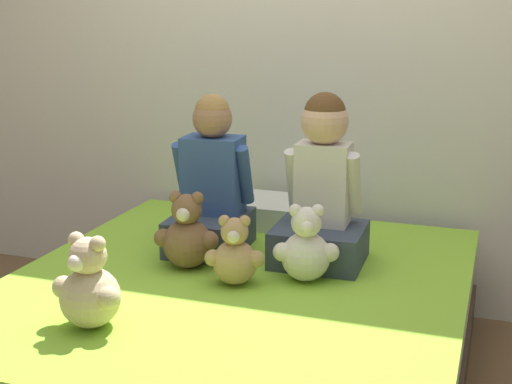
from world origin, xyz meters
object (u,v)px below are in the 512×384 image
(child_on_right, at_px, (322,192))
(teddy_bear_between_children, at_px, (235,255))
(teddy_bear_held_by_right_child, at_px, (306,249))
(teddy_bear_at_foot_of_bed, at_px, (89,288))
(child_on_left, at_px, (212,188))
(teddy_bear_held_by_left_child, at_px, (187,236))
(pillow_at_headboard, at_px, (292,213))
(bed, at_px, (236,335))

(child_on_right, distance_m, teddy_bear_between_children, 0.45)
(teddy_bear_held_by_right_child, height_order, teddy_bear_between_children, teddy_bear_held_by_right_child)
(teddy_bear_at_foot_of_bed, bearing_deg, child_on_left, 94.94)
(child_on_left, xyz_separation_m, teddy_bear_held_by_left_child, (0.00, -0.25, -0.13))
(teddy_bear_held_by_left_child, xyz_separation_m, teddy_bear_held_by_right_child, (0.47, 0.02, -0.01))
(child_on_right, xyz_separation_m, pillow_at_headboard, (-0.25, 0.43, -0.23))
(teddy_bear_held_by_left_child, distance_m, teddy_bear_held_by_right_child, 0.47)
(child_on_left, height_order, pillow_at_headboard, child_on_left)
(teddy_bear_at_foot_of_bed, distance_m, pillow_at_headboard, 1.30)
(teddy_bear_held_by_left_child, xyz_separation_m, teddy_bear_at_foot_of_bed, (-0.07, -0.59, 0.00))
(child_on_right, xyz_separation_m, teddy_bear_at_foot_of_bed, (-0.54, -0.84, -0.15))
(bed, bearing_deg, child_on_right, 51.04)
(bed, height_order, teddy_bear_between_children, teddy_bear_between_children)
(teddy_bear_at_foot_of_bed, bearing_deg, pillow_at_headboard, 86.50)
(child_on_left, xyz_separation_m, child_on_right, (0.47, -0.00, 0.02))
(child_on_right, relative_size, teddy_bear_held_by_left_child, 2.20)
(teddy_bear_between_children, height_order, pillow_at_headboard, teddy_bear_between_children)
(pillow_at_headboard, bearing_deg, teddy_bear_between_children, -89.02)
(teddy_bear_between_children, xyz_separation_m, teddy_bear_at_foot_of_bed, (-0.30, -0.49, 0.02))
(child_on_left, bearing_deg, pillow_at_headboard, 58.88)
(teddy_bear_held_by_left_child, bearing_deg, teddy_bear_held_by_right_child, -7.25)
(bed, bearing_deg, teddy_bear_at_foot_of_bed, -118.56)
(pillow_at_headboard, bearing_deg, teddy_bear_held_by_left_child, -108.16)
(teddy_bear_held_by_left_child, bearing_deg, teddy_bear_between_children, -32.78)
(child_on_right, height_order, teddy_bear_held_by_right_child, child_on_right)
(child_on_left, bearing_deg, teddy_bear_held_by_left_child, -92.71)
(child_on_right, bearing_deg, pillow_at_headboard, 118.63)
(bed, relative_size, pillow_at_headboard, 3.75)
(teddy_bear_between_children, distance_m, pillow_at_headboard, 0.78)
(bed, xyz_separation_m, teddy_bear_at_foot_of_bed, (-0.29, -0.53, 0.36))
(teddy_bear_held_by_right_child, distance_m, teddy_bear_at_foot_of_bed, 0.81)
(child_on_right, bearing_deg, bed, -130.43)
(teddy_bear_held_by_left_child, relative_size, teddy_bear_between_children, 1.17)
(child_on_right, height_order, pillow_at_headboard, child_on_right)
(teddy_bear_at_foot_of_bed, height_order, pillow_at_headboard, teddy_bear_at_foot_of_bed)
(teddy_bear_held_by_right_child, xyz_separation_m, teddy_bear_at_foot_of_bed, (-0.54, -0.61, 0.01))
(teddy_bear_at_foot_of_bed, xyz_separation_m, pillow_at_headboard, (0.29, 1.26, -0.07))
(child_on_right, bearing_deg, teddy_bear_held_by_left_child, -153.39)
(teddy_bear_held_by_left_child, bearing_deg, child_on_right, 18.30)
(bed, xyz_separation_m, child_on_left, (-0.22, 0.31, 0.49))
(bed, height_order, pillow_at_headboard, pillow_at_headboard)
(bed, height_order, child_on_left, child_on_left)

